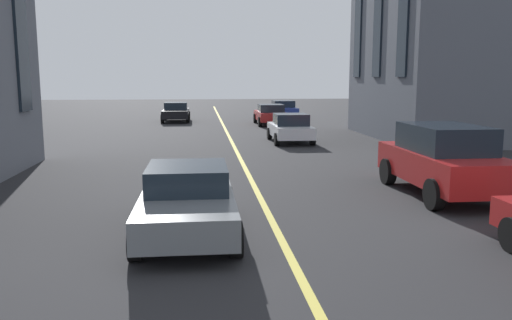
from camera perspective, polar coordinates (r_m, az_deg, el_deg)
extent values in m
cube|color=#D8C64C|center=(17.85, -1.12, -1.06)|extent=(80.00, 0.16, 0.01)
cube|color=slate|center=(10.52, -7.47, -4.94)|extent=(4.40, 1.80, 0.55)
cube|color=#19232D|center=(10.62, -7.50, -1.91)|extent=(1.85, 1.58, 0.50)
cylinder|color=black|center=(9.21, -2.19, -8.67)|extent=(0.64, 0.22, 0.64)
cylinder|color=black|center=(9.26, -13.05, -8.80)|extent=(0.64, 0.22, 0.64)
cylinder|color=black|center=(12.01, -3.16, -4.48)|extent=(0.64, 0.22, 0.64)
cylinder|color=black|center=(12.05, -11.42, -4.61)|extent=(0.64, 0.22, 0.64)
cube|color=navy|center=(40.93, 2.93, 5.43)|extent=(4.40, 1.80, 0.55)
cube|color=#19232D|center=(40.68, 2.99, 6.15)|extent=(1.85, 1.58, 0.50)
cylinder|color=black|center=(42.26, 1.46, 5.18)|extent=(0.64, 0.22, 0.64)
cylinder|color=black|center=(42.52, 3.77, 5.18)|extent=(0.64, 0.22, 0.64)
cylinder|color=black|center=(39.39, 2.01, 4.90)|extent=(0.64, 0.22, 0.64)
cylinder|color=black|center=(39.67, 4.50, 4.91)|extent=(0.64, 0.22, 0.64)
cube|color=silver|center=(25.48, 3.74, 3.24)|extent=(3.90, 1.75, 0.55)
cube|color=#19232D|center=(25.24, 3.83, 4.44)|extent=(1.64, 1.54, 0.55)
cylinder|color=black|center=(26.65, 1.48, 2.91)|extent=(0.60, 0.21, 0.60)
cylinder|color=black|center=(26.92, 5.03, 2.94)|extent=(0.60, 0.21, 0.60)
cylinder|color=black|center=(24.12, 2.29, 2.27)|extent=(0.60, 0.21, 0.60)
cylinder|color=black|center=(24.42, 6.20, 2.31)|extent=(0.60, 0.21, 0.60)
cube|color=#B21E1E|center=(35.08, 1.58, 4.85)|extent=(4.40, 1.80, 0.55)
cube|color=#19232D|center=(34.82, 1.63, 5.69)|extent=(1.85, 1.58, 0.50)
cylinder|color=black|center=(36.43, -0.08, 4.57)|extent=(0.64, 0.22, 0.64)
cylinder|color=black|center=(36.65, 2.62, 4.59)|extent=(0.64, 0.22, 0.64)
cylinder|color=black|center=(33.55, 0.44, 4.20)|extent=(0.64, 0.22, 0.64)
cylinder|color=black|center=(33.79, 3.36, 4.22)|extent=(0.64, 0.22, 0.64)
cube|color=#B21E1E|center=(14.78, 19.76, -0.64)|extent=(4.70, 1.95, 0.80)
cube|color=#19232D|center=(14.68, 19.91, 2.25)|extent=(2.59, 1.72, 0.70)
cylinder|color=black|center=(15.89, 14.21, -1.21)|extent=(0.76, 0.27, 0.76)
cylinder|color=black|center=(16.63, 20.28, -1.05)|extent=(0.76, 0.27, 0.76)
cylinder|color=black|center=(13.08, 18.91, -3.57)|extent=(0.76, 0.27, 0.76)
cylinder|color=black|center=(13.97, 25.90, -3.22)|extent=(0.76, 0.27, 0.76)
cube|color=black|center=(37.92, -8.73, 5.06)|extent=(4.40, 1.80, 0.55)
cube|color=#19232D|center=(38.10, -8.74, 5.87)|extent=(1.85, 1.58, 0.50)
cylinder|color=black|center=(36.46, -7.46, 4.50)|extent=(0.64, 0.22, 0.64)
cylinder|color=black|center=(36.54, -10.18, 4.45)|extent=(0.64, 0.22, 0.64)
cylinder|color=black|center=(39.35, -7.37, 4.83)|extent=(0.64, 0.22, 0.64)
cylinder|color=black|center=(39.43, -9.89, 4.78)|extent=(0.64, 0.22, 0.64)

